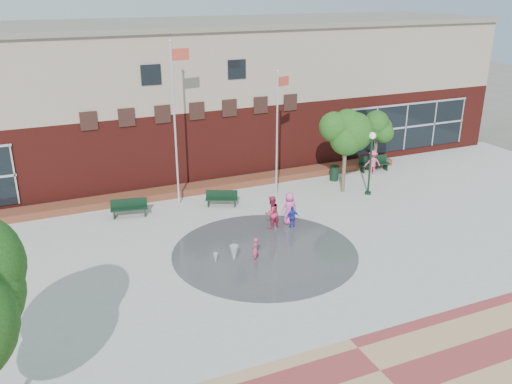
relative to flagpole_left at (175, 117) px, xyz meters
name	(u,v)px	position (x,y,z in m)	size (l,w,h in m)	color
ground	(295,284)	(1.88, -10.21, -4.92)	(120.00, 120.00, 0.00)	#666056
plaza_concrete	(256,244)	(1.88, -6.21, -4.92)	(46.00, 18.00, 0.01)	#A8A8A0
splash_pad	(265,253)	(1.88, -7.21, -4.92)	(8.40, 8.40, 0.01)	#383A3D
library_building	(173,95)	(1.88, 7.27, -0.28)	(44.40, 10.40, 9.20)	#581913
flower_bed	(204,191)	(1.88, 1.39, -4.92)	(26.00, 1.20, 0.40)	maroon
flagpole_left	(175,117)	(0.00, 0.00, 0.00)	(1.04, 0.17, 8.84)	silver
flagpole_right	(278,129)	(5.22, -1.49, -0.87)	(0.85, 0.35, 7.25)	silver
lamp_right	(371,156)	(10.37, -2.97, -2.62)	(0.39, 0.39, 3.70)	black
bench_left	(129,211)	(-2.91, -0.68, -4.61)	(1.95, 0.88, 0.95)	black
bench_mid	(222,202)	(2.00, -1.27, -4.64)	(1.78, 1.15, 0.87)	black
bench_right	(374,167)	(13.10, 0.35, -4.60)	(2.04, 0.77, 1.00)	black
trash_can	(334,173)	(9.81, -0.14, -4.44)	(0.57, 0.57, 0.94)	black
tree_mid	(346,132)	(9.26, -2.02, -1.29)	(2.95, 2.95, 4.98)	brown
tree_small_right	(377,129)	(13.51, 0.87, -2.26)	(2.13, 2.13, 3.65)	brown
water_jet_a	(234,262)	(0.27, -7.50, -4.92)	(0.40, 0.40, 0.78)	white
water_jet_b	(216,264)	(-0.51, -7.30, -4.92)	(0.21, 0.21, 0.48)	white
child_splash	(255,250)	(1.15, -7.78, -4.35)	(0.41, 0.27, 1.14)	#C1395C
adult_red	(271,213)	(3.25, -4.98, -4.06)	(0.84, 0.65, 1.72)	#BA294E
adult_pink	(290,208)	(4.35, -4.77, -4.08)	(0.82, 0.53, 1.67)	#EA56A1
child_blue	(292,217)	(4.25, -5.30, -4.34)	(0.67, 0.28, 1.15)	#222DB6
person_bench	(373,162)	(12.67, -0.08, -4.13)	(1.02, 0.58, 1.57)	#EC4177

